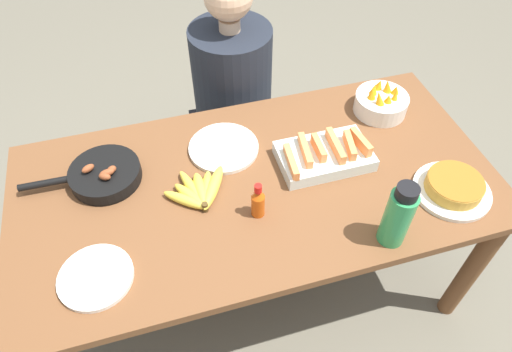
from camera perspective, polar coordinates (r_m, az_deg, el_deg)
ground_plane at (r=2.16m, az=0.00°, el=-13.03°), size 14.00×14.00×0.00m
dining_table at (r=1.65m, az=0.00°, el=-2.83°), size 1.66×0.83×0.71m
banana_bunch at (r=1.53m, az=-7.05°, el=-1.95°), size 0.24×0.20×0.04m
melon_tray at (r=1.63m, az=8.60°, el=2.63°), size 0.33×0.20×0.09m
skillet at (r=1.64m, az=-18.50°, el=0.16°), size 0.40×0.24×0.08m
frittata_plate_center at (r=1.66m, az=23.44°, el=-1.29°), size 0.26×0.26×0.06m
empty_plate_near_front at (r=1.43m, az=-19.41°, el=-11.83°), size 0.22×0.22×0.02m
empty_plate_far_left at (r=1.68m, az=-4.06°, el=3.55°), size 0.26×0.26×0.02m
fruit_bowl_mango at (r=1.88m, az=15.36°, el=8.89°), size 0.21×0.21×0.13m
water_bottle at (r=1.41m, az=17.33°, el=-4.77°), size 0.08×0.08×0.24m
hot_sauce_bottle at (r=1.44m, az=0.25°, el=-3.23°), size 0.04×0.04×0.14m
person_figure at (r=2.20m, az=-2.80°, el=7.90°), size 0.39×0.39×1.15m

